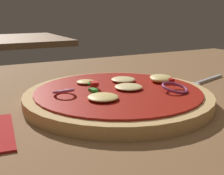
% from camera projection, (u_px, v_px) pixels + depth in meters
% --- Properties ---
extents(dining_table, '(1.26, 0.80, 0.03)m').
position_uv_depth(dining_table, '(125.00, 105.00, 0.51)').
color(dining_table, brown).
rests_on(dining_table, ground).
extents(pizza, '(0.29, 0.29, 0.03)m').
position_uv_depth(pizza, '(119.00, 96.00, 0.47)').
color(pizza, tan).
rests_on(pizza, dining_table).
extents(fork, '(0.16, 0.06, 0.01)m').
position_uv_depth(fork, '(201.00, 82.00, 0.59)').
color(fork, silver).
rests_on(fork, dining_table).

